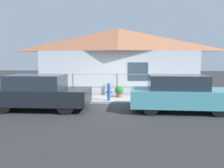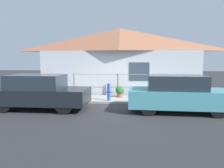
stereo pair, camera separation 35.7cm
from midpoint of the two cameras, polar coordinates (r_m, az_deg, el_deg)
The scene contains 8 objects.
ground_plane at distance 10.17m, azimuth 0.01°, elevation -5.24°, with size 60.00×60.00×0.00m, color #2D2D30.
sidewalk at distance 11.06m, azimuth 0.31°, elevation -4.02°, with size 24.00×1.84×0.10m.
house at distance 13.15m, azimuth 0.88°, elevation 10.72°, with size 9.42×2.23×3.89m.
fence at distance 11.72m, azimuth 0.52°, elevation 0.11°, with size 4.90×0.10×1.21m.
car_left at distance 9.46m, azimuth -19.33°, elevation -2.07°, with size 3.93×1.72×1.44m.
car_right at distance 8.94m, azimuth 16.17°, elevation -2.45°, with size 3.98×1.74×1.45m.
fire_hydrant at distance 10.40m, azimuth -1.81°, elevation -1.92°, with size 0.35×0.16×0.85m.
potted_plant_near_hydrant at distance 11.34m, azimuth 0.99°, elevation -1.84°, with size 0.45×0.45×0.59m.
Camera 1 is at (0.44, -9.96, 2.06)m, focal length 35.00 mm.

